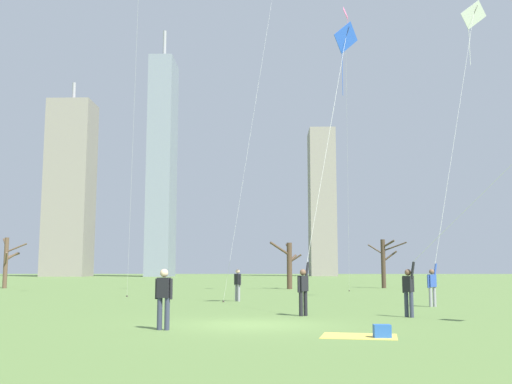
# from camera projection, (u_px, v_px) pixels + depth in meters

# --- Properties ---
(ground_plane) EXTENTS (400.00, 400.00, 0.00)m
(ground_plane) POSITION_uv_depth(u_px,v_px,m) (251.00, 325.00, 17.40)
(ground_plane) COLOR #5B7A3D
(kite_flyer_foreground_left_white) EXTENTS (4.33, 3.18, 15.18)m
(kite_flyer_foreground_left_white) POSITION_uv_depth(u_px,v_px,m) (443.00, 212.00, 26.91)
(kite_flyer_foreground_left_white) COLOR gray
(kite_flyer_foreground_left_white) RESTS_ON ground
(kite_flyer_far_back_blue) EXTENTS (2.82, 3.54, 11.95)m
(kite_flyer_far_back_blue) POSITION_uv_depth(u_px,v_px,m) (314.00, 226.00, 21.67)
(kite_flyer_far_back_blue) COLOR black
(kite_flyer_far_back_blue) RESTS_ON ground
(kite_flyer_foreground_right_green) EXTENTS (6.21, 7.30, 9.08)m
(kite_flyer_foreground_right_green) POSITION_uv_depth(u_px,v_px,m) (433.00, 263.00, 19.54)
(kite_flyer_foreground_right_green) COLOR #33384C
(kite_flyer_foreground_right_green) RESTS_ON ground
(bystander_watching_nearby) EXTENTS (0.49, 0.29, 1.62)m
(bystander_watching_nearby) POSITION_uv_depth(u_px,v_px,m) (164.00, 296.00, 15.98)
(bystander_watching_nearby) COLOR #33384C
(bystander_watching_nearby) RESTS_ON ground
(bystander_strolling_midfield) EXTENTS (0.37, 0.42, 1.62)m
(bystander_strolling_midfield) POSITION_uv_depth(u_px,v_px,m) (238.00, 283.00, 30.29)
(bystander_strolling_midfield) COLOR gray
(bystander_strolling_midfield) RESTS_ON ground
(distant_kite_drifting_left_pink) EXTENTS (0.94, 6.54, 19.37)m
(distant_kite_drifting_left_pink) POSITION_uv_depth(u_px,v_px,m) (346.00, 46.00, 40.76)
(distant_kite_drifting_left_pink) COLOR pink
(distant_kite_drifting_left_pink) RESTS_ON ground
(picnic_spot) EXTENTS (2.03, 1.71, 0.31)m
(picnic_spot) POSITION_uv_depth(u_px,v_px,m) (372.00, 333.00, 14.21)
(picnic_spot) COLOR #D8BF4C
(picnic_spot) RESTS_ON ground
(bare_tree_rightmost) EXTENTS (3.25, 2.11, 4.21)m
(bare_tree_rightmost) POSITION_uv_depth(u_px,v_px,m) (384.00, 261.00, 51.74)
(bare_tree_rightmost) COLOR #423326
(bare_tree_rightmost) RESTS_ON ground
(bare_tree_far_right_edge) EXTENTS (2.68, 2.47, 3.91)m
(bare_tree_far_right_edge) POSITION_uv_depth(u_px,v_px,m) (289.00, 263.00, 49.42)
(bare_tree_far_right_edge) COLOR #4C3828
(bare_tree_far_right_edge) RESTS_ON ground
(bare_tree_leftmost) EXTENTS (2.70, 2.66, 4.38)m
(bare_tree_leftmost) POSITION_uv_depth(u_px,v_px,m) (7.00, 260.00, 51.52)
(bare_tree_leftmost) COLOR brown
(bare_tree_leftmost) RESTS_ON ground
(skyline_wide_slab) EXTENTS (6.30, 9.93, 36.29)m
(skyline_wide_slab) POSITION_uv_depth(u_px,v_px,m) (322.00, 203.00, 147.89)
(skyline_wide_slab) COLOR gray
(skyline_wide_slab) RESTS_ON ground
(skyline_mid_tower_right) EXTENTS (9.95, 8.91, 46.21)m
(skyline_mid_tower_right) POSITION_uv_depth(u_px,v_px,m) (70.00, 188.00, 139.71)
(skyline_mid_tower_right) COLOR gray
(skyline_mid_tower_right) RESTS_ON ground
(skyline_squat_block) EXTENTS (5.48, 10.64, 58.83)m
(skyline_squat_block) POSITION_uv_depth(u_px,v_px,m) (162.00, 166.00, 139.37)
(skyline_squat_block) COLOR gray
(skyline_squat_block) RESTS_ON ground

